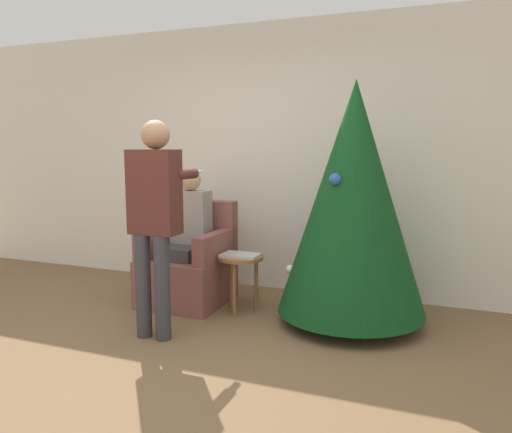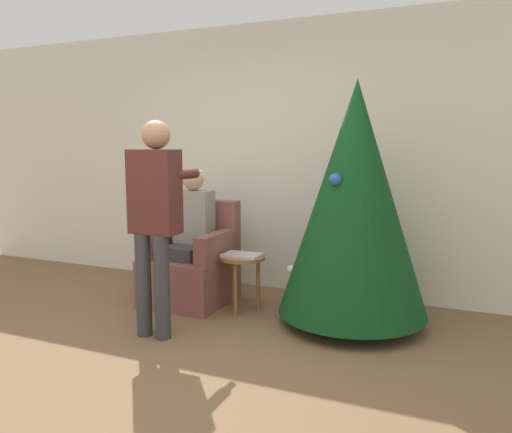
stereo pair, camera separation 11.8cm
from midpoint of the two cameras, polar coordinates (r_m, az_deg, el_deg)
ground_plane at (r=3.48m, az=-12.93°, el=-17.21°), size 14.00×14.00×0.00m
wall_back at (r=5.14m, az=0.90°, el=6.64°), size 8.00×0.06×2.70m
christmas_tree at (r=4.12m, az=10.24°, el=2.02°), size 1.22×1.22×2.00m
armchair at (r=4.81m, az=-8.35°, el=-5.72°), size 0.73×0.75×0.95m
person_seated at (r=4.72m, az=-8.60°, el=-1.60°), size 0.36×0.46×1.26m
person_standing at (r=3.88m, az=-12.36°, el=0.72°), size 0.40×0.57×1.67m
side_stool at (r=4.48m, az=-2.53°, el=-5.58°), size 0.41×0.41×0.50m
laptop at (r=4.46m, az=-2.54°, el=-4.42°), size 0.34×0.23×0.02m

